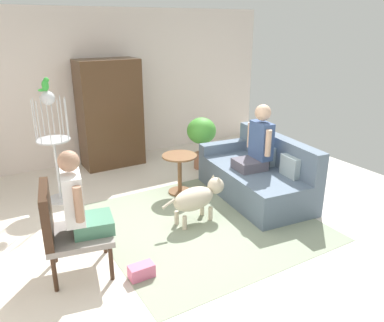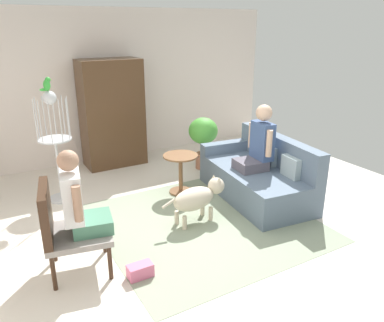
{
  "view_description": "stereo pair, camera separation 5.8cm",
  "coord_description": "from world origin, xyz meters",
  "px_view_note": "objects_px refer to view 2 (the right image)",
  "views": [
    {
      "loc": [
        -2.21,
        -3.68,
        2.4
      ],
      "look_at": [
        -0.07,
        -0.08,
        0.88
      ],
      "focal_mm": 35.8,
      "sensor_mm": 36.0,
      "label": 1
    },
    {
      "loc": [
        -2.16,
        -3.71,
        2.4
      ],
      "look_at": [
        -0.07,
        -0.08,
        0.88
      ],
      "focal_mm": 35.8,
      "sensor_mm": 36.0,
      "label": 2
    }
  ],
  "objects_px": {
    "handbag": "(140,271)",
    "dog": "(198,197)",
    "armchair": "(63,225)",
    "person_on_couch": "(259,143)",
    "couch": "(259,176)",
    "person_on_armchair": "(78,200)",
    "bird_cage_stand": "(55,141)",
    "potted_plant": "(203,135)",
    "armoire_cabinet": "(112,113)",
    "round_end_table": "(181,170)",
    "parrot": "(47,84)"
  },
  "relations": [
    {
      "from": "armchair",
      "to": "parrot",
      "type": "bearing_deg",
      "value": 80.17
    },
    {
      "from": "dog",
      "to": "parrot",
      "type": "height_order",
      "value": "parrot"
    },
    {
      "from": "person_on_armchair",
      "to": "bird_cage_stand",
      "type": "distance_m",
      "value": 1.83
    },
    {
      "from": "person_on_armchair",
      "to": "handbag",
      "type": "xyz_separation_m",
      "value": [
        0.44,
        -0.42,
        -0.71
      ]
    },
    {
      "from": "armchair",
      "to": "potted_plant",
      "type": "bearing_deg",
      "value": 34.06
    },
    {
      "from": "armchair",
      "to": "parrot",
      "type": "xyz_separation_m",
      "value": [
        0.31,
        1.79,
        1.1
      ]
    },
    {
      "from": "couch",
      "to": "handbag",
      "type": "bearing_deg",
      "value": -157.63
    },
    {
      "from": "handbag",
      "to": "parrot",
      "type": "bearing_deg",
      "value": 97.41
    },
    {
      "from": "person_on_armchair",
      "to": "potted_plant",
      "type": "bearing_deg",
      "value": 36.18
    },
    {
      "from": "armoire_cabinet",
      "to": "handbag",
      "type": "xyz_separation_m",
      "value": [
        -0.89,
        -3.28,
        -0.85
      ]
    },
    {
      "from": "bird_cage_stand",
      "to": "person_on_armchair",
      "type": "bearing_deg",
      "value": -94.98
    },
    {
      "from": "armchair",
      "to": "round_end_table",
      "type": "bearing_deg",
      "value": 30.66
    },
    {
      "from": "couch",
      "to": "potted_plant",
      "type": "distance_m",
      "value": 1.41
    },
    {
      "from": "handbag",
      "to": "armchair",
      "type": "bearing_deg",
      "value": 143.32
    },
    {
      "from": "potted_plant",
      "to": "handbag",
      "type": "relative_size",
      "value": 3.57
    },
    {
      "from": "parrot",
      "to": "handbag",
      "type": "distance_m",
      "value": 2.75
    },
    {
      "from": "armoire_cabinet",
      "to": "handbag",
      "type": "height_order",
      "value": "armoire_cabinet"
    },
    {
      "from": "armchair",
      "to": "handbag",
      "type": "relative_size",
      "value": 3.81
    },
    {
      "from": "armchair",
      "to": "armoire_cabinet",
      "type": "height_order",
      "value": "armoire_cabinet"
    },
    {
      "from": "dog",
      "to": "person_on_armchair",
      "type": "bearing_deg",
      "value": -169.02
    },
    {
      "from": "handbag",
      "to": "dog",
      "type": "bearing_deg",
      "value": 33.16
    },
    {
      "from": "person_on_couch",
      "to": "round_end_table",
      "type": "distance_m",
      "value": 1.2
    },
    {
      "from": "couch",
      "to": "handbag",
      "type": "height_order",
      "value": "couch"
    },
    {
      "from": "person_on_couch",
      "to": "bird_cage_stand",
      "type": "distance_m",
      "value": 2.81
    },
    {
      "from": "armchair",
      "to": "armoire_cabinet",
      "type": "distance_m",
      "value": 3.23
    },
    {
      "from": "armoire_cabinet",
      "to": "bird_cage_stand",
      "type": "bearing_deg",
      "value": -138.14
    },
    {
      "from": "dog",
      "to": "handbag",
      "type": "xyz_separation_m",
      "value": [
        -1.09,
        -0.71,
        -0.26
      ]
    },
    {
      "from": "person_on_couch",
      "to": "potted_plant",
      "type": "bearing_deg",
      "value": 92.23
    },
    {
      "from": "person_on_armchair",
      "to": "potted_plant",
      "type": "relative_size",
      "value": 0.96
    },
    {
      "from": "person_on_armchair",
      "to": "armoire_cabinet",
      "type": "bearing_deg",
      "value": 65.16
    },
    {
      "from": "couch",
      "to": "person_on_armchair",
      "type": "height_order",
      "value": "person_on_armchair"
    },
    {
      "from": "person_on_couch",
      "to": "round_end_table",
      "type": "xyz_separation_m",
      "value": [
        -0.88,
        0.68,
        -0.45
      ]
    },
    {
      "from": "armchair",
      "to": "handbag",
      "type": "bearing_deg",
      "value": -36.68
    },
    {
      "from": "person_on_armchair",
      "to": "handbag",
      "type": "height_order",
      "value": "person_on_armchair"
    },
    {
      "from": "armoire_cabinet",
      "to": "couch",
      "type": "bearing_deg",
      "value": -60.3
    },
    {
      "from": "couch",
      "to": "person_on_couch",
      "type": "xyz_separation_m",
      "value": [
        -0.04,
        -0.02,
        0.51
      ]
    },
    {
      "from": "armchair",
      "to": "person_on_couch",
      "type": "height_order",
      "value": "person_on_couch"
    },
    {
      "from": "armchair",
      "to": "parrot",
      "type": "relative_size",
      "value": 5.36
    },
    {
      "from": "armchair",
      "to": "person_on_couch",
      "type": "distance_m",
      "value": 2.84
    },
    {
      "from": "person_on_armchair",
      "to": "bird_cage_stand",
      "type": "relative_size",
      "value": 0.55
    },
    {
      "from": "round_end_table",
      "to": "dog",
      "type": "bearing_deg",
      "value": -104.57
    },
    {
      "from": "armoire_cabinet",
      "to": "person_on_armchair",
      "type": "bearing_deg",
      "value": -114.84
    },
    {
      "from": "person_on_couch",
      "to": "parrot",
      "type": "distance_m",
      "value": 2.94
    },
    {
      "from": "armchair",
      "to": "potted_plant",
      "type": "relative_size",
      "value": 1.07
    },
    {
      "from": "couch",
      "to": "potted_plant",
      "type": "relative_size",
      "value": 2.12
    },
    {
      "from": "couch",
      "to": "person_on_couch",
      "type": "bearing_deg",
      "value": -161.05
    },
    {
      "from": "dog",
      "to": "parrot",
      "type": "relative_size",
      "value": 5.18
    },
    {
      "from": "potted_plant",
      "to": "handbag",
      "type": "height_order",
      "value": "potted_plant"
    },
    {
      "from": "armchair",
      "to": "person_on_couch",
      "type": "relative_size",
      "value": 1.05
    },
    {
      "from": "person_on_armchair",
      "to": "armchair",
      "type": "bearing_deg",
      "value": 168.77
    }
  ]
}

